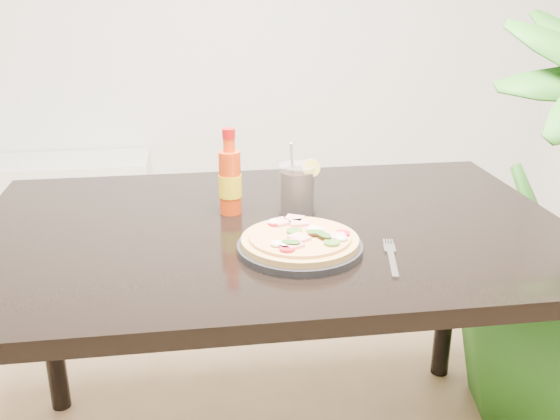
{
  "coord_description": "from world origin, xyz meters",
  "views": [
    {
      "loc": [
        0.11,
        -0.87,
        1.3
      ],
      "look_at": [
        0.29,
        0.37,
        0.83
      ],
      "focal_mm": 40.0,
      "sensor_mm": 36.0,
      "label": 1
    }
  ],
  "objects": [
    {
      "name": "dining_table",
      "position": [
        0.29,
        0.49,
        0.67
      ],
      "size": [
        1.4,
        0.9,
        0.75
      ],
      "color": "black",
      "rests_on": "ground"
    },
    {
      "name": "plate",
      "position": [
        0.33,
        0.33,
        0.76
      ],
      "size": [
        0.27,
        0.27,
        0.02
      ],
      "primitive_type": "cylinder",
      "color": "black",
      "rests_on": "dining_table"
    },
    {
      "name": "pizza",
      "position": [
        0.33,
        0.33,
        0.78
      ],
      "size": [
        0.25,
        0.25,
        0.03
      ],
      "color": "#D5B65F",
      "rests_on": "plate"
    },
    {
      "name": "hot_sauce_bottle",
      "position": [
        0.2,
        0.58,
        0.83
      ],
      "size": [
        0.06,
        0.06,
        0.21
      ],
      "rotation": [
        0.0,
        0.0,
        0.17
      ],
      "color": "#E8400D",
      "rests_on": "dining_table"
    },
    {
      "name": "cola_cup",
      "position": [
        0.36,
        0.57,
        0.81
      ],
      "size": [
        0.1,
        0.09,
        0.18
      ],
      "rotation": [
        0.0,
        0.0,
        -0.34
      ],
      "color": "black",
      "rests_on": "dining_table"
    },
    {
      "name": "fork",
      "position": [
        0.51,
        0.27,
        0.75
      ],
      "size": [
        0.06,
        0.19,
        0.0
      ],
      "rotation": [
        0.0,
        0.0,
        -0.22
      ],
      "color": "silver",
      "rests_on": "dining_table"
    },
    {
      "name": "plant_pot",
      "position": [
        1.21,
        0.66,
        0.11
      ],
      "size": [
        0.28,
        0.28,
        0.22
      ],
      "primitive_type": "cylinder",
      "color": "brown",
      "rests_on": "ground"
    },
    {
      "name": "media_console",
      "position": [
        -0.8,
        2.07,
        0.25
      ],
      "size": [
        1.4,
        0.34,
        0.5
      ],
      "primitive_type": "cube",
      "color": "white",
      "rests_on": "ground"
    }
  ]
}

